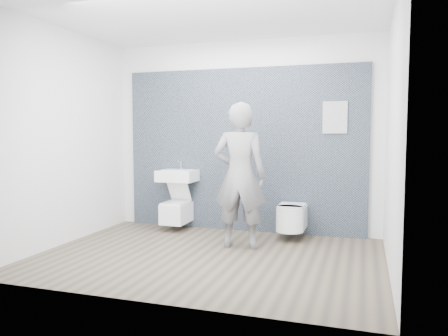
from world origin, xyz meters
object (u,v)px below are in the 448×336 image
(washbasin, at_px, (177,175))
(visitor, at_px, (240,176))
(toilet_rounded, at_px, (291,217))
(toilet_square, at_px, (176,211))

(washbasin, xyz_separation_m, visitor, (1.18, -0.73, 0.10))
(washbasin, height_order, toilet_rounded, washbasin)
(toilet_rounded, relative_size, visitor, 0.34)
(visitor, bearing_deg, toilet_square, -35.67)
(washbasin, relative_size, toilet_rounded, 0.89)
(washbasin, height_order, toilet_square, washbasin)
(toilet_square, relative_size, visitor, 0.35)
(visitor, bearing_deg, toilet_rounded, -136.95)
(toilet_square, bearing_deg, washbasin, 90.00)
(visitor, bearing_deg, washbasin, -37.12)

